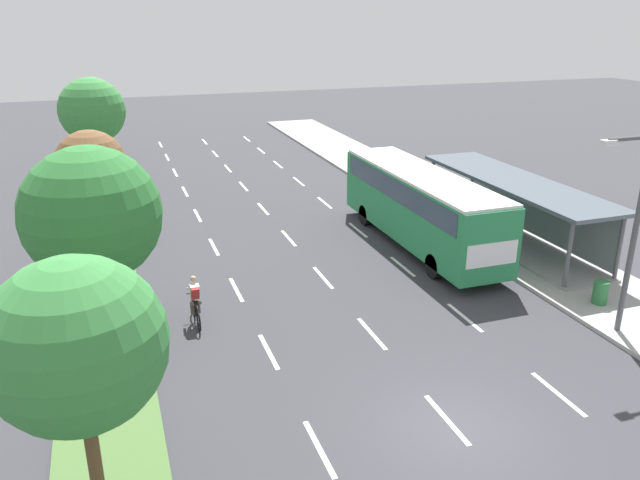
{
  "coord_description": "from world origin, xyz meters",
  "views": [
    {
      "loc": [
        -7.53,
        -11.24,
        9.95
      ],
      "look_at": [
        0.24,
        11.18,
        1.2
      ],
      "focal_mm": 34.89,
      "sensor_mm": 36.0,
      "label": 1
    }
  ],
  "objects_px": {
    "median_tree_fourth": "(92,111)",
    "trash_bin": "(600,292)",
    "streetlight": "(632,222)",
    "median_tree_second": "(91,215)",
    "median_tree_third": "(91,166)",
    "cyclist": "(195,302)",
    "bus_shelter": "(518,204)",
    "median_tree_fifth": "(92,101)",
    "bus": "(420,201)",
    "median_tree_nearest": "(77,345)"
  },
  "relations": [
    {
      "from": "median_tree_second",
      "to": "cyclist",
      "type": "bearing_deg",
      "value": -11.74
    },
    {
      "from": "median_tree_third",
      "to": "trash_bin",
      "type": "xyz_separation_m",
      "value": [
        16.74,
        -12.71,
        -3.04
      ]
    },
    {
      "from": "streetlight",
      "to": "trash_bin",
      "type": "distance_m",
      "value": 3.9
    },
    {
      "from": "bus",
      "to": "median_tree_fifth",
      "type": "xyz_separation_m",
      "value": [
        -13.4,
        22.29,
        2.11
      ]
    },
    {
      "from": "cyclist",
      "to": "streetlight",
      "type": "bearing_deg",
      "value": -22.29
    },
    {
      "from": "median_tree_nearest",
      "to": "bus",
      "type": "bearing_deg",
      "value": 41.9
    },
    {
      "from": "bus",
      "to": "median_tree_second",
      "type": "relative_size",
      "value": 1.87
    },
    {
      "from": "median_tree_third",
      "to": "bus",
      "type": "bearing_deg",
      "value": -20.2
    },
    {
      "from": "streetlight",
      "to": "median_tree_nearest",
      "type": "bearing_deg",
      "value": -169.93
    },
    {
      "from": "median_tree_nearest",
      "to": "median_tree_third",
      "type": "bearing_deg",
      "value": 89.36
    },
    {
      "from": "median_tree_nearest",
      "to": "median_tree_fourth",
      "type": "relative_size",
      "value": 0.88
    },
    {
      "from": "median_tree_fourth",
      "to": "trash_bin",
      "type": "height_order",
      "value": "median_tree_fourth"
    },
    {
      "from": "median_tree_fourth",
      "to": "median_tree_fifth",
      "type": "xyz_separation_m",
      "value": [
        -0.05,
        8.65,
        -0.57
      ]
    },
    {
      "from": "bus_shelter",
      "to": "cyclist",
      "type": "bearing_deg",
      "value": -168.22
    },
    {
      "from": "bus_shelter",
      "to": "median_tree_second",
      "type": "relative_size",
      "value": 1.85
    },
    {
      "from": "bus",
      "to": "median_tree_nearest",
      "type": "xyz_separation_m",
      "value": [
        -13.74,
        -12.33,
        2.05
      ]
    },
    {
      "from": "median_tree_second",
      "to": "streetlight",
      "type": "xyz_separation_m",
      "value": [
        15.65,
        -5.83,
        -0.1
      ]
    },
    {
      "from": "median_tree_nearest",
      "to": "median_tree_second",
      "type": "bearing_deg",
      "value": 88.32
    },
    {
      "from": "median_tree_fifth",
      "to": "median_tree_nearest",
      "type": "bearing_deg",
      "value": -90.56
    },
    {
      "from": "median_tree_second",
      "to": "streetlight",
      "type": "height_order",
      "value": "streetlight"
    },
    {
      "from": "median_tree_nearest",
      "to": "trash_bin",
      "type": "xyz_separation_m",
      "value": [
        16.94,
        4.6,
        -3.54
      ]
    },
    {
      "from": "median_tree_third",
      "to": "trash_bin",
      "type": "relative_size",
      "value": 5.95
    },
    {
      "from": "cyclist",
      "to": "median_tree_third",
      "type": "height_order",
      "value": "median_tree_third"
    },
    {
      "from": "cyclist",
      "to": "median_tree_third",
      "type": "relative_size",
      "value": 0.36
    },
    {
      "from": "bus_shelter",
      "to": "trash_bin",
      "type": "distance_m",
      "value": 6.76
    },
    {
      "from": "median_tree_third",
      "to": "median_tree_fourth",
      "type": "height_order",
      "value": "median_tree_fourth"
    },
    {
      "from": "cyclist",
      "to": "median_tree_nearest",
      "type": "relative_size",
      "value": 0.32
    },
    {
      "from": "bus",
      "to": "median_tree_fourth",
      "type": "distance_m",
      "value": 19.27
    },
    {
      "from": "bus_shelter",
      "to": "trash_bin",
      "type": "xyz_separation_m",
      "value": [
        -1.08,
        -6.55,
        -1.29
      ]
    },
    {
      "from": "median_tree_third",
      "to": "median_tree_fourth",
      "type": "distance_m",
      "value": 8.73
    },
    {
      "from": "median_tree_fifth",
      "to": "trash_bin",
      "type": "height_order",
      "value": "median_tree_fifth"
    },
    {
      "from": "median_tree_nearest",
      "to": "median_tree_fourth",
      "type": "distance_m",
      "value": 25.97
    },
    {
      "from": "bus_shelter",
      "to": "median_tree_fifth",
      "type": "xyz_separation_m",
      "value": [
        -17.68,
        23.47,
        2.31
      ]
    },
    {
      "from": "bus",
      "to": "median_tree_third",
      "type": "height_order",
      "value": "median_tree_third"
    },
    {
      "from": "median_tree_third",
      "to": "median_tree_fourth",
      "type": "bearing_deg",
      "value": 88.74
    },
    {
      "from": "trash_bin",
      "to": "streetlight",
      "type": "bearing_deg",
      "value": -120.14
    },
    {
      "from": "trash_bin",
      "to": "median_tree_second",
      "type": "bearing_deg",
      "value": 166.35
    },
    {
      "from": "bus_shelter",
      "to": "median_tree_nearest",
      "type": "xyz_separation_m",
      "value": [
        -18.02,
        -11.15,
        2.25
      ]
    },
    {
      "from": "streetlight",
      "to": "trash_bin",
      "type": "relative_size",
      "value": 7.65
    },
    {
      "from": "bus",
      "to": "median_tree_second",
      "type": "height_order",
      "value": "median_tree_second"
    },
    {
      "from": "median_tree_fourth",
      "to": "streetlight",
      "type": "distance_m",
      "value": 27.87
    },
    {
      "from": "median_tree_second",
      "to": "trash_bin",
      "type": "height_order",
      "value": "median_tree_second"
    },
    {
      "from": "median_tree_nearest",
      "to": "median_tree_fourth",
      "type": "xyz_separation_m",
      "value": [
        0.38,
        25.96,
        0.64
      ]
    },
    {
      "from": "median_tree_second",
      "to": "bus",
      "type": "bearing_deg",
      "value": 15.23
    },
    {
      "from": "cyclist",
      "to": "median_tree_third",
      "type": "bearing_deg",
      "value": 107.76
    },
    {
      "from": "streetlight",
      "to": "trash_bin",
      "type": "height_order",
      "value": "streetlight"
    },
    {
      "from": "median_tree_fourth",
      "to": "trash_bin",
      "type": "relative_size",
      "value": 7.61
    },
    {
      "from": "median_tree_fourth",
      "to": "trash_bin",
      "type": "bearing_deg",
      "value": -52.23
    },
    {
      "from": "cyclist",
      "to": "trash_bin",
      "type": "bearing_deg",
      "value": -14.05
    },
    {
      "from": "median_tree_third",
      "to": "bus_shelter",
      "type": "bearing_deg",
      "value": -19.07
    }
  ]
}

